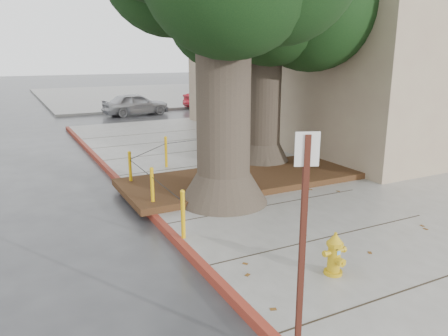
# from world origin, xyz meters

# --- Properties ---
(ground) EXTENTS (140.00, 140.00, 0.00)m
(ground) POSITION_xyz_m (0.00, 0.00, 0.00)
(ground) COLOR #28282B
(ground) RESTS_ON ground
(sidewalk_main) EXTENTS (16.00, 26.00, 0.15)m
(sidewalk_main) POSITION_xyz_m (6.00, 2.50, 0.07)
(sidewalk_main) COLOR slate
(sidewalk_main) RESTS_ON ground
(sidewalk_far) EXTENTS (16.00, 20.00, 0.15)m
(sidewalk_far) POSITION_xyz_m (6.00, 30.00, 0.07)
(sidewalk_far) COLOR slate
(sidewalk_far) RESTS_ON ground
(curb_red) EXTENTS (0.14, 26.00, 0.16)m
(curb_red) POSITION_xyz_m (-2.00, 2.50, 0.07)
(curb_red) COLOR maroon
(curb_red) RESTS_ON ground
(planter_bed) EXTENTS (6.40, 2.60, 0.16)m
(planter_bed) POSITION_xyz_m (0.90, 3.90, 0.23)
(planter_bed) COLOR black
(planter_bed) RESTS_ON sidewalk_main
(building_corner) EXTENTS (12.00, 13.00, 10.00)m
(building_corner) POSITION_xyz_m (10.00, 8.50, 5.00)
(building_corner) COLOR tan
(building_corner) RESTS_ON ground
(building_side_white) EXTENTS (10.00, 10.00, 9.00)m
(building_side_white) POSITION_xyz_m (16.00, 26.00, 4.50)
(building_side_white) COLOR silver
(building_side_white) RESTS_ON ground
(building_side_grey) EXTENTS (12.00, 14.00, 12.00)m
(building_side_grey) POSITION_xyz_m (22.00, 32.00, 6.00)
(building_side_grey) COLOR slate
(building_side_grey) RESTS_ON ground
(bollard_ring) EXTENTS (3.79, 5.39, 0.95)m
(bollard_ring) POSITION_xyz_m (-0.87, 4.38, 0.66)
(bollard_ring) COLOR #D49D0B
(bollard_ring) RESTS_ON sidewalk_main
(fire_hydrant) EXTENTS (0.36, 0.32, 0.69)m
(fire_hydrant) POSITION_xyz_m (-0.33, -1.14, 0.49)
(fire_hydrant) COLOR gold
(fire_hydrant) RESTS_ON sidewalk_main
(signpost) EXTENTS (0.24, 0.11, 2.58)m
(signpost) POSITION_xyz_m (-1.95, -2.40, 1.61)
(signpost) COLOR #471911
(signpost) RESTS_ON sidewalk_main
(car_silver) EXTENTS (3.86, 1.82, 1.28)m
(car_silver) POSITION_xyz_m (2.28, 18.89, 0.64)
(car_silver) COLOR #B8B8BD
(car_silver) RESTS_ON ground
(car_red) EXTENTS (4.17, 1.72, 1.34)m
(car_red) POSITION_xyz_m (7.66, 19.34, 0.67)
(car_red) COLOR maroon
(car_red) RESTS_ON ground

